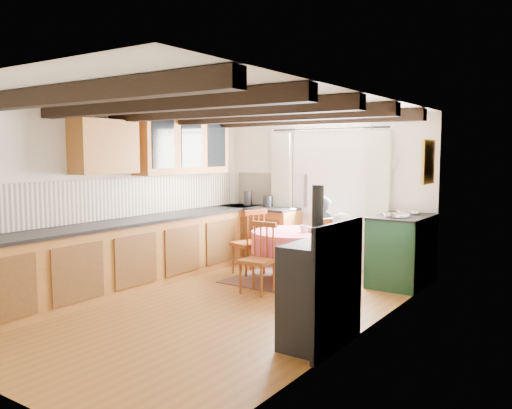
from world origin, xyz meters
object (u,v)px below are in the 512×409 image
Objects in this scene: dining_table at (294,256)px; child_right at (341,251)px; cast_iron_stove at (317,266)px; chair_near at (257,258)px; chair_right at (340,254)px; child_far at (324,234)px; aga_range at (402,249)px; cup at (303,229)px; chair_left at (248,241)px.

child_right is at bearing 4.64° from dining_table.
chair_near is at bearing 141.48° from cast_iron_stove.
child_far is at bearing 55.95° from chair_right.
aga_range reaches higher than chair_right.
child_right is 10.05× the size of cup.
dining_table is 1.20× the size of chair_left.
chair_left is at bearing 178.42° from dining_table.
chair_near is at bearing 153.31° from chair_right.
cup is (-0.55, -0.02, 0.30)m from chair_right.
aga_range is 10.47× the size of cup.
dining_table is 2.48m from cast_iron_stove.
dining_table is 1.26× the size of chair_right.
cast_iron_stove reaches higher than child_right.
chair_near is (-0.08, -0.80, 0.10)m from dining_table.
chair_near is 1.17m from child_right.
chair_near is at bearing 149.70° from child_right.
cast_iron_stove is at bearing -54.48° from dining_table.
child_far is at bearing 115.74° from cast_iron_stove.
child_far reaches higher than chair_near.
child_far is (-1.23, 0.06, 0.09)m from aga_range.
cup is (0.95, -0.02, 0.27)m from chair_left.
cast_iron_stove is (1.50, -1.19, 0.30)m from chair_near.
child_far is at bearing 82.86° from chair_near.
dining_table is 0.78× the size of cast_iron_stove.
chair_right is 9.28× the size of cup.
cast_iron_stove is at bearing -148.67° from child_right.
cast_iron_stove reaches higher than aga_range.
chair_right is (0.78, 0.83, 0.01)m from chair_near.
child_right reaches higher than chair_right.
child_far is (0.08, 0.79, 0.22)m from dining_table.
cast_iron_stove reaches higher than cup.
chair_near is 1.94m from cast_iron_stove.
child_far is at bearing 83.96° from dining_table.
chair_near is at bearing 95.53° from child_far.
child_far is (-1.34, 2.78, -0.18)m from cast_iron_stove.
chair_right is 0.89× the size of aga_range.
chair_right is at bearing 2.41° from cup.
chair_near is 0.87× the size of aga_range.
cup reaches higher than dining_table.
child_far is 11.37× the size of cup.
cup is at bearing 122.45° from cast_iron_stove.
cast_iron_stove is at bearing -143.91° from chair_right.
child_right is at bearing -132.11° from aga_range.
chair_right is 0.92× the size of child_right.
dining_table is at bearing 108.91° from chair_right.
child_far is at bearing 52.91° from child_right.
aga_range reaches higher than cup.
chair_right is 0.92m from aga_range.
child_far is 0.96m from child_right.
child_right is at bearing 5.54° from chair_right.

